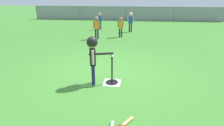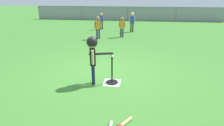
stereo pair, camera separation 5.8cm
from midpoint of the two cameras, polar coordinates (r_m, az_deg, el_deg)
ground_plane at (r=5.53m, az=-1.45°, el=-3.15°), size 60.00×60.00×0.00m
home_plate at (r=4.98m, az=0.33°, el=-5.90°), size 0.44×0.44×0.01m
batting_tee at (r=4.93m, az=0.34°, el=-4.78°), size 0.32×0.32×0.70m
baseball_on_tee at (r=4.70m, az=0.35°, el=2.08°), size 0.07×0.07×0.07m
batter_child at (r=4.62m, az=-5.50°, el=3.65°), size 0.64×0.35×1.24m
fielder_deep_right at (r=11.52m, az=6.25°, el=12.93°), size 0.34×0.23×1.16m
fielder_deep_center at (r=9.67m, az=-4.12°, el=11.48°), size 0.33×0.22×1.13m
fielder_near_left at (r=12.35m, az=-3.09°, el=13.18°), size 0.30×0.21×1.05m
fielder_deep_left at (r=10.05m, az=3.20°, el=11.55°), size 0.31×0.21×1.05m
spare_bat_wood at (r=3.52m, az=3.92°, el=-17.89°), size 0.42×0.60×0.06m
outfield_fence at (r=16.70m, az=4.80°, el=14.80°), size 16.06×0.06×1.15m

